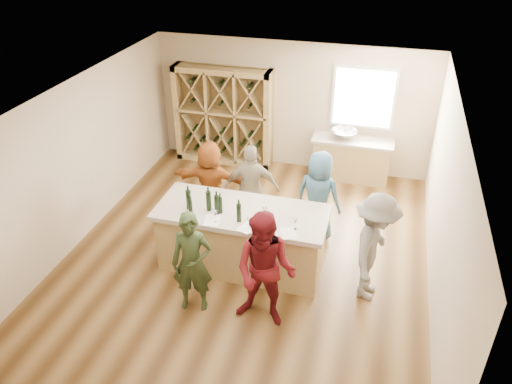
% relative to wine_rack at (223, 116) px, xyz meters
% --- Properties ---
extents(floor, '(6.00, 7.00, 0.10)m').
position_rel_wine_rack_xyz_m(floor, '(1.50, -3.27, -1.15)').
color(floor, brown).
rests_on(floor, ground).
extents(ceiling, '(6.00, 7.00, 0.10)m').
position_rel_wine_rack_xyz_m(ceiling, '(1.50, -3.27, 1.75)').
color(ceiling, white).
rests_on(ceiling, ground).
extents(wall_back, '(6.00, 0.10, 2.80)m').
position_rel_wine_rack_xyz_m(wall_back, '(1.50, 0.28, 0.30)').
color(wall_back, '#C1AC8C').
rests_on(wall_back, ground).
extents(wall_front, '(6.00, 0.10, 2.80)m').
position_rel_wine_rack_xyz_m(wall_front, '(1.50, -6.82, 0.30)').
color(wall_front, '#C1AC8C').
rests_on(wall_front, ground).
extents(wall_left, '(0.10, 7.00, 2.80)m').
position_rel_wine_rack_xyz_m(wall_left, '(-1.55, -3.27, 0.30)').
color(wall_left, '#C1AC8C').
rests_on(wall_left, ground).
extents(wall_right, '(0.10, 7.00, 2.80)m').
position_rel_wine_rack_xyz_m(wall_right, '(4.55, -3.27, 0.30)').
color(wall_right, '#C1AC8C').
rests_on(wall_right, ground).
extents(window_frame, '(1.30, 0.06, 1.30)m').
position_rel_wine_rack_xyz_m(window_frame, '(3.00, 0.20, 0.65)').
color(window_frame, white).
rests_on(window_frame, wall_back).
extents(window_pane, '(1.18, 0.01, 1.18)m').
position_rel_wine_rack_xyz_m(window_pane, '(3.00, 0.17, 0.65)').
color(window_pane, white).
rests_on(window_pane, wall_back).
extents(wine_rack, '(2.20, 0.45, 2.20)m').
position_rel_wine_rack_xyz_m(wine_rack, '(0.00, 0.00, 0.00)').
color(wine_rack, '#A4874E').
rests_on(wine_rack, floor).
extents(back_counter_base, '(1.60, 0.58, 0.86)m').
position_rel_wine_rack_xyz_m(back_counter_base, '(2.90, -0.07, -0.67)').
color(back_counter_base, '#A4874E').
rests_on(back_counter_base, floor).
extents(back_counter_top, '(1.70, 0.62, 0.06)m').
position_rel_wine_rack_xyz_m(back_counter_top, '(2.90, -0.07, -0.21)').
color(back_counter_top, '#B1A391').
rests_on(back_counter_top, back_counter_base).
extents(sink, '(0.54, 0.54, 0.19)m').
position_rel_wine_rack_xyz_m(sink, '(2.70, -0.07, -0.09)').
color(sink, silver).
rests_on(sink, back_counter_top).
extents(faucet, '(0.02, 0.02, 0.30)m').
position_rel_wine_rack_xyz_m(faucet, '(2.70, 0.11, -0.03)').
color(faucet, silver).
rests_on(faucet, back_counter_top).
extents(tasting_counter_base, '(2.60, 1.00, 1.00)m').
position_rel_wine_rack_xyz_m(tasting_counter_base, '(1.50, -3.56, -0.60)').
color(tasting_counter_base, '#A4874E').
rests_on(tasting_counter_base, floor).
extents(tasting_counter_top, '(2.72, 1.12, 0.08)m').
position_rel_wine_rack_xyz_m(tasting_counter_top, '(1.50, -3.56, -0.06)').
color(tasting_counter_top, '#B1A391').
rests_on(tasting_counter_top, tasting_counter_base).
extents(wine_bottle_a, '(0.10, 0.10, 0.33)m').
position_rel_wine_rack_xyz_m(wine_bottle_a, '(0.69, -3.73, 0.14)').
color(wine_bottle_a, black).
rests_on(wine_bottle_a, tasting_counter_top).
extents(wine_bottle_b, '(0.08, 0.08, 0.26)m').
position_rel_wine_rack_xyz_m(wine_bottle_b, '(0.76, -3.85, 0.11)').
color(wine_bottle_b, black).
rests_on(wine_bottle_b, tasting_counter_top).
extents(wine_bottle_c, '(0.11, 0.11, 0.33)m').
position_rel_wine_rack_xyz_m(wine_bottle_c, '(1.00, -3.68, 0.14)').
color(wine_bottle_c, black).
rests_on(wine_bottle_c, tasting_counter_top).
extents(wine_bottle_d, '(0.08, 0.08, 0.32)m').
position_rel_wine_rack_xyz_m(wine_bottle_d, '(1.16, -3.74, 0.14)').
color(wine_bottle_d, black).
rests_on(wine_bottle_d, tasting_counter_top).
extents(wine_bottle_e, '(0.08, 0.08, 0.27)m').
position_rel_wine_rack_xyz_m(wine_bottle_e, '(1.20, -3.71, 0.11)').
color(wine_bottle_e, black).
rests_on(wine_bottle_e, tasting_counter_top).
extents(wine_glass_a, '(0.09, 0.09, 0.20)m').
position_rel_wine_rack_xyz_m(wine_glass_a, '(1.21, -3.97, 0.08)').
color(wine_glass_a, white).
rests_on(wine_glass_a, tasting_counter_top).
extents(wine_glass_b, '(0.08, 0.08, 0.16)m').
position_rel_wine_rack_xyz_m(wine_glass_b, '(1.75, -4.00, 0.06)').
color(wine_glass_b, white).
rests_on(wine_glass_b, tasting_counter_top).
extents(wine_glass_d, '(0.09, 0.09, 0.19)m').
position_rel_wine_rack_xyz_m(wine_glass_d, '(1.90, -3.67, 0.07)').
color(wine_glass_d, white).
rests_on(wine_glass_d, tasting_counter_top).
extents(wine_glass_e, '(0.08, 0.08, 0.17)m').
position_rel_wine_rack_xyz_m(wine_glass_e, '(2.41, -3.84, 0.07)').
color(wine_glass_e, white).
rests_on(wine_glass_e, tasting_counter_top).
extents(tasting_menu_a, '(0.28, 0.35, 0.00)m').
position_rel_wine_rack_xyz_m(tasting_menu_a, '(1.15, -3.94, -0.02)').
color(tasting_menu_a, white).
rests_on(tasting_menu_a, tasting_counter_top).
extents(tasting_menu_b, '(0.30, 0.35, 0.00)m').
position_rel_wine_rack_xyz_m(tasting_menu_b, '(1.72, -3.99, -0.02)').
color(tasting_menu_b, white).
rests_on(tasting_menu_b, tasting_counter_top).
extents(tasting_menu_c, '(0.32, 0.36, 0.00)m').
position_rel_wine_rack_xyz_m(tasting_menu_c, '(2.34, -3.97, -0.02)').
color(tasting_menu_c, white).
rests_on(tasting_menu_c, tasting_counter_top).
extents(person_near_left, '(0.66, 0.53, 1.63)m').
position_rel_wine_rack_xyz_m(person_near_left, '(1.09, -4.68, -0.29)').
color(person_near_left, '#263319').
rests_on(person_near_left, floor).
extents(person_near_right, '(0.92, 0.55, 1.82)m').
position_rel_wine_rack_xyz_m(person_near_right, '(2.18, -4.69, -0.19)').
color(person_near_right, '#590F14').
rests_on(person_near_right, floor).
extents(person_server, '(0.69, 1.21, 1.77)m').
position_rel_wine_rack_xyz_m(person_server, '(3.58, -3.73, -0.21)').
color(person_server, slate).
rests_on(person_server, floor).
extents(person_far_mid, '(1.06, 0.70, 1.67)m').
position_rel_wine_rack_xyz_m(person_far_mid, '(1.35, -2.46, -0.27)').
color(person_far_mid, gray).
rests_on(person_far_mid, floor).
extents(person_far_right, '(0.92, 0.70, 1.67)m').
position_rel_wine_rack_xyz_m(person_far_right, '(2.54, -2.41, -0.27)').
color(person_far_right, '#335972').
rests_on(person_far_right, floor).
extents(person_far_left, '(1.53, 0.67, 1.60)m').
position_rel_wine_rack_xyz_m(person_far_left, '(0.54, -2.37, -0.30)').
color(person_far_left, '#994C19').
rests_on(person_far_left, floor).
extents(wine_bottle_f, '(0.07, 0.07, 0.30)m').
position_rel_wine_rack_xyz_m(wine_bottle_f, '(1.55, -3.86, 0.13)').
color(wine_bottle_f, black).
rests_on(wine_bottle_f, tasting_counter_top).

